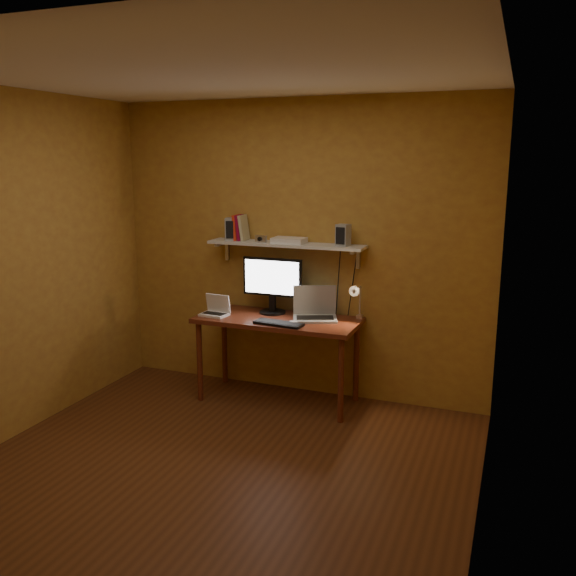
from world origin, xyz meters
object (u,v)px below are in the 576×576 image
at_px(mouse, 293,322).
at_px(speaker_right, 343,235).
at_px(keyboard, 279,323).
at_px(speaker_left, 232,229).
at_px(wall_shelf, 286,245).
at_px(desk_lamp, 357,297).
at_px(router, 289,240).
at_px(monitor, 272,282).
at_px(desk, 278,328).
at_px(laptop, 315,310).
at_px(netbook, 216,309).
at_px(shelf_camera, 261,239).

height_order(mouse, speaker_right, speaker_right).
bearing_deg(keyboard, speaker_left, 153.46).
height_order(wall_shelf, speaker_right, speaker_right).
height_order(wall_shelf, speaker_left, speaker_left).
xyz_separation_m(desk_lamp, speaker_right, (-0.15, 0.06, 0.51)).
distance_m(keyboard, desk_lamp, 0.69).
xyz_separation_m(wall_shelf, desk_lamp, (0.66, -0.07, -0.40)).
xyz_separation_m(wall_shelf, speaker_left, (-0.51, -0.01, 0.12)).
bearing_deg(router, keyboard, -81.58).
distance_m(wall_shelf, speaker_left, 0.52).
bearing_deg(monitor, keyboard, -59.93).
bearing_deg(desk_lamp, router, 173.97).
bearing_deg(speaker_left, desk, -36.52).
distance_m(speaker_left, speaker_right, 1.03).
bearing_deg(desk, speaker_right, 20.26).
bearing_deg(laptop, desk_lamp, -16.56).
bearing_deg(desk_lamp, laptop, -175.80).
bearing_deg(speaker_right, speaker_left, -167.91).
bearing_deg(netbook, mouse, 2.00).
distance_m(netbook, speaker_right, 1.28).
bearing_deg(speaker_right, router, -168.36).
distance_m(mouse, speaker_right, 0.84).
bearing_deg(laptop, netbook, 172.42).
bearing_deg(router, netbook, -153.08).
relative_size(keyboard, desk_lamp, 1.10).
bearing_deg(laptop, keyboard, -146.43).
xyz_separation_m(desk, keyboard, (0.09, -0.20, 0.10)).
relative_size(speaker_left, router, 0.71).
xyz_separation_m(wall_shelf, laptop, (0.30, -0.09, -0.54)).
relative_size(laptop, mouse, 5.00).
bearing_deg(keyboard, mouse, 33.65).
bearing_deg(wall_shelf, keyboard, -77.28).
bearing_deg(desk, netbook, -169.74).
height_order(laptop, router, router).
bearing_deg(monitor, desk, -52.93).
bearing_deg(mouse, laptop, 81.76).
relative_size(desk_lamp, speaker_right, 2.08).
height_order(laptop, mouse, laptop).
xyz_separation_m(mouse, speaker_right, (0.32, 0.33, 0.70)).
xyz_separation_m(speaker_left, router, (0.54, 0.01, -0.08)).
relative_size(monitor, keyboard, 1.32).
bearing_deg(speaker_left, shelf_camera, -25.58).
height_order(monitor, netbook, monitor).
bearing_deg(router, laptop, -18.91).
distance_m(desk, monitor, 0.40).
xyz_separation_m(laptop, desk_lamp, (0.36, 0.03, 0.14)).
xyz_separation_m(desk, laptop, (0.30, 0.10, 0.16)).
bearing_deg(speaker_right, keyboard, -125.76).
bearing_deg(desk_lamp, mouse, -150.03).
distance_m(monitor, desk_lamp, 0.77).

